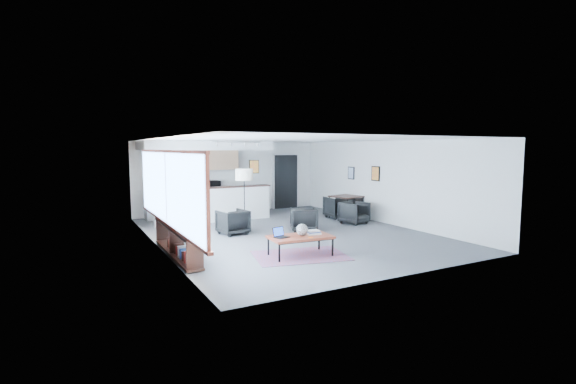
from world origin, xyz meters
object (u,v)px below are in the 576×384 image
armchair_right (304,218)px  floor_lamp (244,177)px  dining_chair_near (354,214)px  dining_chair_far (338,208)px  book_stack (313,232)px  dining_table (346,198)px  laptop (280,234)px  armchair_left (233,221)px  coffee_table (300,237)px  ceramic_pot (302,230)px  microwave (212,184)px

armchair_right → floor_lamp: bearing=-14.1°
dining_chair_near → dining_chair_far: bearing=63.3°
book_stack → dining_table: (3.56, 3.62, 0.20)m
laptop → dining_chair_far: (4.12, 3.65, -0.16)m
book_stack → armchair_left: (-0.83, 2.88, -0.12)m
coffee_table → armchair_right: size_ratio=1.91×
floor_lamp → dining_chair_far: size_ratio=2.56×
book_stack → dining_chair_near: size_ratio=0.50×
ceramic_pot → dining_chair_far: bearing=46.0°
laptop → dining_table: (4.36, 3.54, 0.18)m
coffee_table → microwave: microwave is taller
dining_table → microwave: bearing=143.3°
book_stack → armchair_left: bearing=106.0°
laptop → book_stack: bearing=-20.9°
laptop → book_stack: laptop is taller
floor_lamp → dining_chair_near: bearing=-12.8°
dining_chair_near → microwave: (-3.36, 3.85, 0.78)m
dining_table → dining_chair_far: dining_table is taller
dining_table → microwave: (-3.80, 2.83, 0.41)m
ceramic_pot → microwave: 6.47m
floor_lamp → ceramic_pot: bearing=-90.4°
dining_chair_far → microwave: size_ratio=1.35×
dining_chair_far → dining_table: bearing=159.6°
book_stack → microwave: 6.48m
laptop → armchair_left: (-0.02, 2.81, -0.14)m
microwave → dining_chair_far: bearing=-43.7°
ceramic_pot → book_stack: bearing=1.6°
laptop → armchair_right: size_ratio=0.47×
dining_chair_far → microwave: (-3.55, 2.72, 0.76)m
laptop → dining_table: bearing=23.3°
dining_chair_near → dining_chair_far: 1.15m
floor_lamp → microwave: size_ratio=3.45×
laptop → microwave: bearing=69.1°
dining_table → dining_chair_far: 0.44m
ceramic_pot → book_stack: size_ratio=0.80×
dining_table → dining_chair_far: size_ratio=1.53×
floor_lamp → dining_chair_far: bearing=5.7°
armchair_right → armchair_left: bearing=6.9°
book_stack → armchair_left: 3.00m
armchair_left → floor_lamp: bearing=-147.3°
ceramic_pot → dining_chair_near: 4.30m
armchair_left → book_stack: bearing=97.4°
armchair_right → floor_lamp: size_ratio=0.42×
armchair_left → armchair_right: 2.02m
armchair_left → dining_chair_near: armchair_left is taller
book_stack → dining_chair_far: bearing=48.3°
coffee_table → laptop: bearing=172.8°
laptop → book_stack: size_ratio=1.09×
armchair_right → ceramic_pot: bearing=82.3°
laptop → armchair_right: (1.91, 2.23, -0.14)m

